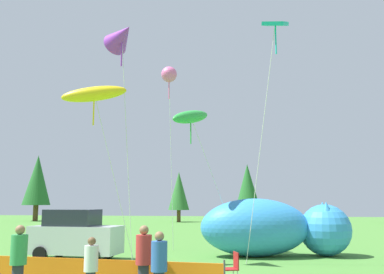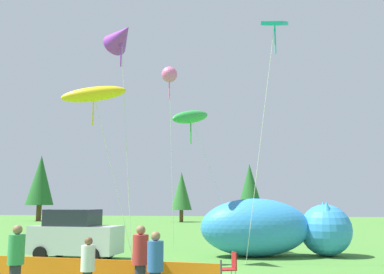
% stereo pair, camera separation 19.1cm
% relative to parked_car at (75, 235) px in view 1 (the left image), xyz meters
% --- Properties ---
extents(parked_car, '(3.91, 1.99, 2.13)m').
position_rel_parked_car_xyz_m(parked_car, '(0.00, 0.00, 0.00)').
color(parked_car, '#B7BCC1').
rests_on(parked_car, ground).
extents(folding_chair, '(0.70, 0.70, 0.94)m').
position_rel_parked_car_xyz_m(folding_chair, '(7.02, -4.44, -0.50)').
color(folding_chair, maroon).
rests_on(folding_chair, ground).
extents(inflatable_cat, '(7.10, 3.68, 2.61)m').
position_rel_parked_car_xyz_m(inflatable_cat, '(8.48, 2.38, 0.17)').
color(inflatable_cat, '#338CD8').
rests_on(inflatable_cat, ground).
extents(spectator_in_grey_shirt, '(0.38, 0.38, 1.76)m').
position_rel_parked_car_xyz_m(spectator_in_grey_shirt, '(5.53, -7.75, -0.07)').
color(spectator_in_grey_shirt, '#2D2D38').
rests_on(spectator_in_grey_shirt, ground).
extents(spectator_in_red_shirt, '(0.35, 0.35, 1.59)m').
position_rel_parked_car_xyz_m(spectator_in_red_shirt, '(3.74, -7.47, -0.17)').
color(spectator_in_red_shirt, '#2D2D38').
rests_on(spectator_in_red_shirt, ground).
extents(spectator_in_black_shirt, '(0.41, 0.41, 1.87)m').
position_rel_parked_car_xyz_m(spectator_in_black_shirt, '(1.86, -7.59, -0.01)').
color(spectator_in_black_shirt, '#2D2D38').
rests_on(spectator_in_black_shirt, ground).
extents(spectator_in_green_shirt, '(0.41, 0.41, 1.86)m').
position_rel_parked_car_xyz_m(spectator_in_green_shirt, '(4.96, -7.04, -0.02)').
color(spectator_in_green_shirt, '#2D2D38').
rests_on(spectator_in_green_shirt, ground).
extents(kite_teal_diamond, '(1.98, 1.38, 10.02)m').
position_rel_parked_car_xyz_m(kite_teal_diamond, '(8.70, -0.87, 8.46)').
color(kite_teal_diamond, silver).
rests_on(kite_teal_diamond, ground).
extents(kite_yellow_hero, '(2.74, 2.50, 7.36)m').
position_rel_parked_car_xyz_m(kite_yellow_hero, '(1.34, -1.73, 5.77)').
color(kite_yellow_hero, silver).
rests_on(kite_yellow_hero, ground).
extents(kite_pink_octopus, '(0.81, 1.57, 9.38)m').
position_rel_parked_car_xyz_m(kite_pink_octopus, '(3.45, 2.99, 7.89)').
color(kite_pink_octopus, silver).
rests_on(kite_pink_octopus, ground).
extents(kite_purple_delta, '(1.84, 1.96, 9.95)m').
position_rel_parked_car_xyz_m(kite_purple_delta, '(2.43, -1.67, 8.21)').
color(kite_purple_delta, silver).
rests_on(kite_purple_delta, ground).
extents(kite_green_fish, '(3.11, 3.41, 7.14)m').
position_rel_parked_car_xyz_m(kite_green_fish, '(4.79, 1.77, 5.40)').
color(kite_green_fish, silver).
rests_on(kite_green_fish, ground).
extents(horizon_tree_east, '(3.58, 3.58, 8.54)m').
position_rel_parked_car_xyz_m(horizon_tree_east, '(-20.77, 34.50, 4.21)').
color(horizon_tree_east, brown).
rests_on(horizon_tree_east, ground).
extents(horizon_tree_west, '(2.58, 2.58, 6.15)m').
position_rel_parked_car_xyz_m(horizon_tree_west, '(-1.89, 34.51, 2.74)').
color(horizon_tree_west, brown).
rests_on(horizon_tree_west, ground).
extents(horizon_tree_mid, '(2.60, 2.60, 6.21)m').
position_rel_parked_car_xyz_m(horizon_tree_mid, '(6.80, 25.23, 2.78)').
color(horizon_tree_mid, brown).
rests_on(horizon_tree_mid, ground).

